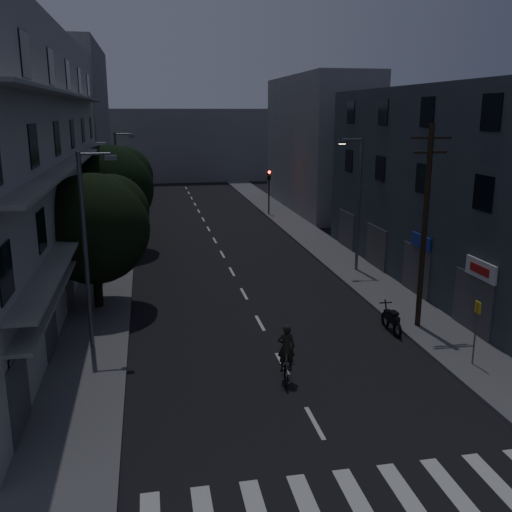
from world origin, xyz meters
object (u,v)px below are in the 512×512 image
object	(u,v)px
cyclist	(286,362)
bus_stop_sign	(476,321)
utility_pole	(425,224)
motorcycle	(391,321)

from	to	relation	value
cyclist	bus_stop_sign	bearing A→B (deg)	9.53
utility_pole	cyclist	world-z (taller)	utility_pole
utility_pole	bus_stop_sign	world-z (taller)	utility_pole
utility_pole	bus_stop_sign	distance (m)	5.17
utility_pole	cyclist	xyz separation A→B (m)	(-7.17, -4.03, -4.12)
bus_stop_sign	cyclist	world-z (taller)	bus_stop_sign
utility_pole	cyclist	bearing A→B (deg)	-150.69
motorcycle	cyclist	distance (m)	6.98
cyclist	motorcycle	bearing A→B (deg)	44.58
bus_stop_sign	utility_pole	bearing A→B (deg)	92.92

